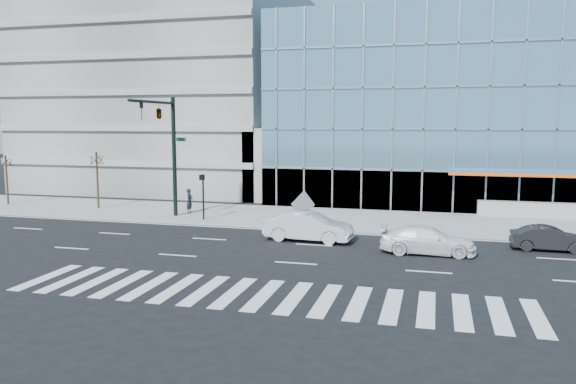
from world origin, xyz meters
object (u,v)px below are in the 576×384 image
(traffic_signal, at_px, (164,127))
(white_suv, at_px, (428,240))
(street_tree_far, at_px, (6,162))
(ped_signal_post, at_px, (203,190))
(pedestrian, at_px, (190,201))
(tilted_panel, at_px, (303,204))
(white_sedan, at_px, (308,227))
(dark_sedan, at_px, (550,239))
(street_tree_near, at_px, (97,159))

(traffic_signal, xyz_separation_m, white_suv, (16.87, -5.03, -5.48))
(traffic_signal, height_order, street_tree_far, traffic_signal)
(ped_signal_post, bearing_deg, pedestrian, 132.13)
(tilted_panel, bearing_deg, white_sedan, -118.73)
(traffic_signal, relative_size, tilted_panel, 6.15)
(traffic_signal, distance_m, dark_sedan, 23.69)
(tilted_panel, bearing_deg, street_tree_far, 134.82)
(white_sedan, bearing_deg, traffic_signal, 74.94)
(street_tree_far, relative_size, white_sedan, 0.80)
(ped_signal_post, height_order, tilted_panel, ped_signal_post)
(dark_sedan, distance_m, pedestrian, 22.95)
(pedestrian, height_order, tilted_panel, tilted_panel)
(ped_signal_post, height_order, white_sedan, ped_signal_post)
(white_sedan, bearing_deg, dark_sedan, -82.14)
(street_tree_near, xyz_separation_m, white_suv, (23.87, -7.96, -3.10))
(street_tree_near, height_order, dark_sedan, street_tree_near)
(street_tree_far, distance_m, dark_sedan, 38.40)
(traffic_signal, bearing_deg, dark_sedan, -6.90)
(street_tree_near, distance_m, street_tree_far, 8.01)
(street_tree_near, height_order, street_tree_far, street_tree_near)
(street_tree_near, bearing_deg, white_sedan, -20.53)
(ped_signal_post, bearing_deg, tilted_panel, 20.47)
(street_tree_far, bearing_deg, white_suv, -14.03)
(ped_signal_post, bearing_deg, white_sedan, -26.57)
(ped_signal_post, xyz_separation_m, street_tree_far, (-17.50, 2.56, 1.30))
(traffic_signal, relative_size, pedestrian, 4.60)
(traffic_signal, height_order, dark_sedan, traffic_signal)
(street_tree_near, xyz_separation_m, white_sedan, (17.47, -6.54, -2.98))
(white_suv, distance_m, tilted_panel, 11.26)
(street_tree_far, xyz_separation_m, pedestrian, (15.54, -0.39, -2.43))
(pedestrian, bearing_deg, tilted_panel, -88.82)
(traffic_signal, bearing_deg, ped_signal_post, 8.52)
(traffic_signal, bearing_deg, street_tree_far, 168.95)
(street_tree_far, xyz_separation_m, dark_sedan, (37.87, -5.70, -2.82))
(street_tree_far, bearing_deg, street_tree_near, 0.00)
(pedestrian, bearing_deg, white_sedan, -121.62)
(ped_signal_post, xyz_separation_m, white_sedan, (7.97, -3.99, -1.34))
(street_tree_far, distance_m, white_sedan, 26.43)
(pedestrian, distance_m, tilted_panel, 8.14)
(traffic_signal, relative_size, white_sedan, 1.65)
(traffic_signal, height_order, tilted_panel, traffic_signal)
(tilted_panel, bearing_deg, pedestrian, 136.45)
(white_suv, xyz_separation_m, pedestrian, (-16.33, 7.57, 0.34))
(white_suv, distance_m, white_sedan, 6.56)
(ped_signal_post, bearing_deg, traffic_signal, -171.48)
(ped_signal_post, height_order, street_tree_near, street_tree_near)
(street_tree_near, relative_size, white_sedan, 0.87)
(dark_sedan, bearing_deg, white_sedan, 94.54)
(dark_sedan, relative_size, pedestrian, 2.18)
(traffic_signal, relative_size, street_tree_near, 1.89)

